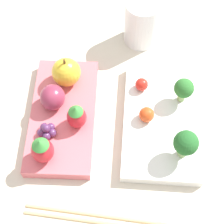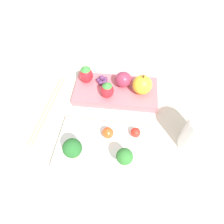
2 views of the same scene
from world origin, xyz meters
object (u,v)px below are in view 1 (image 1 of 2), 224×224
at_px(strawberry_1, 42,150).
at_px(plum, 53,97).
at_px(apple, 66,72).
at_px(bento_box_savoury, 161,121).
at_px(chopsticks_pair, 96,218).
at_px(bento_box_fruit, 63,116).
at_px(broccoli_floret_0, 186,144).
at_px(cherry_tomato_0, 147,115).
at_px(broccoli_floret_1, 184,89).
at_px(cherry_tomato_1, 142,84).
at_px(strawberry_0, 77,116).
at_px(drinking_cup, 142,22).
at_px(grape_cluster, 47,131).

bearing_deg(strawberry_1, plum, 176.79).
bearing_deg(apple, bento_box_savoury, 66.06).
bearing_deg(bento_box_savoury, chopsticks_pair, -32.37).
xyz_separation_m(bento_box_fruit, chopsticks_pair, (0.16, 0.06, -0.01)).
height_order(bento_box_fruit, broccoli_floret_0, broccoli_floret_0).
height_order(cherry_tomato_0, plum, plum).
relative_size(broccoli_floret_1, apple, 0.86).
height_order(cherry_tomato_1, apple, apple).
relative_size(bento_box_savoury, chopsticks_pair, 1.02).
height_order(strawberry_1, chopsticks_pair, strawberry_1).
height_order(broccoli_floret_1, chopsticks_pair, broccoli_floret_1).
bearing_deg(apple, strawberry_1, -9.65).
bearing_deg(broccoli_floret_0, bento_box_fruit, -109.93).
distance_m(bento_box_fruit, chopsticks_pair, 0.18).
xyz_separation_m(broccoli_floret_1, chopsticks_pair, (0.19, -0.13, -0.05)).
bearing_deg(chopsticks_pair, broccoli_floret_1, 145.57).
bearing_deg(bento_box_fruit, strawberry_1, -14.69).
bearing_deg(strawberry_0, apple, -164.86).
bearing_deg(cherry_tomato_0, cherry_tomato_1, -173.80).
relative_size(bento_box_fruit, strawberry_0, 4.47).
xyz_separation_m(bento_box_fruit, broccoli_floret_1, (-0.03, 0.19, 0.04)).
bearing_deg(broccoli_floret_0, strawberry_1, -87.53).
bearing_deg(cherry_tomato_0, apple, -118.80).
bearing_deg(strawberry_1, cherry_tomato_1, 130.73).
xyz_separation_m(strawberry_1, drinking_cup, (-0.25, 0.15, -0.00)).
xyz_separation_m(grape_cluster, drinking_cup, (-0.21, 0.15, 0.02)).
bearing_deg(apple, cherry_tomato_1, 84.37).
bearing_deg(drinking_cup, cherry_tomato_1, -0.98).
relative_size(bento_box_savoury, cherry_tomato_1, 9.97).
distance_m(broccoli_floret_0, drinking_cup, 0.25).
xyz_separation_m(bento_box_savoury, cherry_tomato_1, (-0.06, -0.03, 0.02)).
bearing_deg(cherry_tomato_0, strawberry_1, -66.29).
bearing_deg(plum, cherry_tomato_1, 103.39).
bearing_deg(cherry_tomato_0, plum, -99.74).
xyz_separation_m(cherry_tomato_0, grape_cluster, (0.03, -0.16, -0.00)).
xyz_separation_m(cherry_tomato_0, apple, (-0.07, -0.13, 0.01)).
relative_size(strawberry_0, plum, 1.10).
bearing_deg(strawberry_0, cherry_tomato_0, 95.36).
height_order(cherry_tomato_0, strawberry_1, strawberry_1).
relative_size(cherry_tomato_1, plum, 0.50).
bearing_deg(grape_cluster, bento_box_fruit, 151.84).
xyz_separation_m(bento_box_fruit, strawberry_1, (0.08, -0.02, 0.03)).
relative_size(bento_box_savoury, cherry_tomato_0, 8.77).
height_order(broccoli_floret_0, chopsticks_pair, broccoli_floret_0).
height_order(broccoli_floret_1, strawberry_1, strawberry_1).
bearing_deg(plum, broccoli_floret_1, 93.59).
distance_m(broccoli_floret_1, cherry_tomato_1, 0.07).
relative_size(cherry_tomato_0, strawberry_1, 0.47).
bearing_deg(plum, broccoli_floret_0, 67.26).
height_order(broccoli_floret_0, strawberry_1, broccoli_floret_0).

